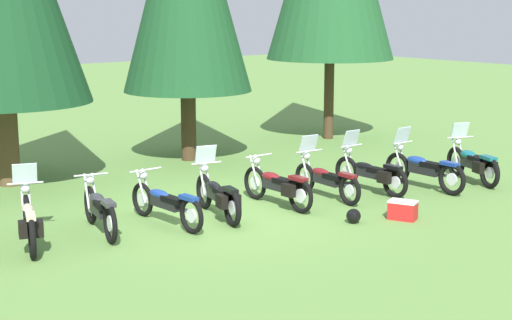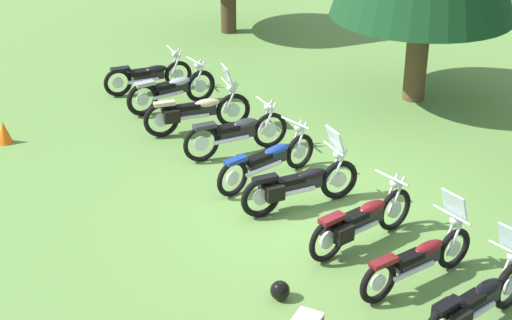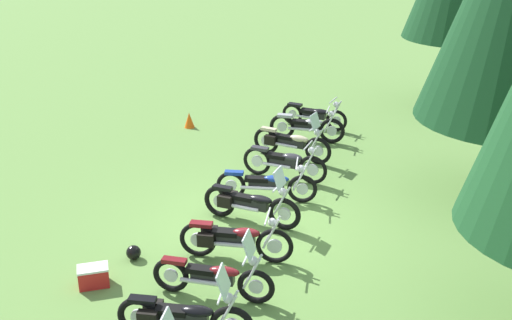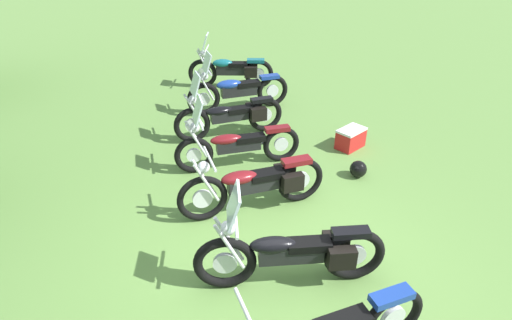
# 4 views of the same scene
# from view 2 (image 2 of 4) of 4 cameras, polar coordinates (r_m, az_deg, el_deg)

# --- Properties ---
(ground_plane) EXTENTS (80.00, 80.00, 0.00)m
(ground_plane) POSITION_cam_2_polar(r_m,az_deg,el_deg) (14.06, 3.51, -3.49)
(ground_plane) COLOR #608C42
(motorcycle_0) EXTENTS (0.84, 2.08, 0.99)m
(motorcycle_0) POSITION_cam_2_polar(r_m,az_deg,el_deg) (19.14, -7.63, 6.01)
(motorcycle_0) COLOR black
(motorcycle_0) RESTS_ON ground_plane
(motorcycle_1) EXTENTS (0.65, 2.23, 1.03)m
(motorcycle_1) POSITION_cam_2_polar(r_m,az_deg,el_deg) (18.11, -5.96, 5.01)
(motorcycle_1) COLOR black
(motorcycle_1) RESTS_ON ground_plane
(motorcycle_2) EXTENTS (0.96, 2.22, 1.39)m
(motorcycle_2) POSITION_cam_2_polar(r_m,az_deg,el_deg) (16.84, -4.25, 3.49)
(motorcycle_2) COLOR black
(motorcycle_2) RESTS_ON ground_plane
(motorcycle_3) EXTENTS (0.76, 2.20, 1.03)m
(motorcycle_3) POSITION_cam_2_polar(r_m,az_deg,el_deg) (15.81, -1.36, 1.97)
(motorcycle_3) COLOR black
(motorcycle_3) RESTS_ON ground_plane
(motorcycle_4) EXTENTS (0.74, 2.37, 1.00)m
(motorcycle_4) POSITION_cam_2_polar(r_m,az_deg,el_deg) (14.76, 0.88, 0.00)
(motorcycle_4) COLOR black
(motorcycle_4) RESTS_ON ground_plane
(motorcycle_5) EXTENTS (0.85, 2.23, 1.38)m
(motorcycle_5) POSITION_cam_2_polar(r_m,az_deg,el_deg) (13.87, 3.12, -1.71)
(motorcycle_5) COLOR black
(motorcycle_5) RESTS_ON ground_plane
(motorcycle_6) EXTENTS (0.70, 2.26, 1.02)m
(motorcycle_6) POSITION_cam_2_polar(r_m,az_deg,el_deg) (12.89, 7.44, -4.27)
(motorcycle_6) COLOR black
(motorcycle_6) RESTS_ON ground_plane
(motorcycle_7) EXTENTS (0.73, 2.23, 1.35)m
(motorcycle_7) POSITION_cam_2_polar(r_m,az_deg,el_deg) (12.13, 11.56, -6.84)
(motorcycle_7) COLOR black
(motorcycle_7) RESTS_ON ground_plane
(motorcycle_8) EXTENTS (0.68, 2.23, 1.37)m
(motorcycle_8) POSITION_cam_2_polar(r_m,az_deg,el_deg) (11.38, 15.39, -9.66)
(motorcycle_8) COLOR black
(motorcycle_8) RESTS_ON ground_plane
(traffic_cone) EXTENTS (0.32, 0.32, 0.48)m
(traffic_cone) POSITION_cam_2_polar(r_m,az_deg,el_deg) (17.16, -17.47, 1.90)
(traffic_cone) COLOR #EA590F
(traffic_cone) RESTS_ON ground_plane
(dropped_helmet) EXTENTS (0.29, 0.29, 0.29)m
(dropped_helmet) POSITION_cam_2_polar(r_m,az_deg,el_deg) (11.73, 1.72, -9.25)
(dropped_helmet) COLOR black
(dropped_helmet) RESTS_ON ground_plane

